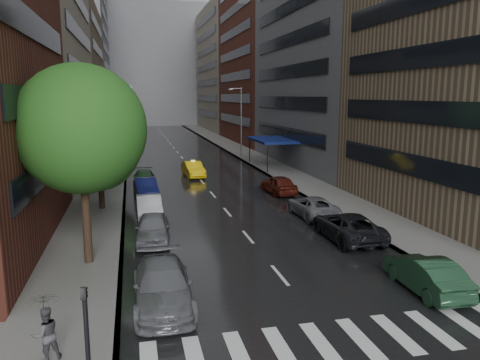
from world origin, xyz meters
name	(u,v)px	position (x,y,z in m)	size (l,w,h in m)	color
ground	(313,315)	(0.00, 0.00, 0.00)	(220.00, 220.00, 0.00)	gray
road	(179,154)	(0.00, 50.00, 0.01)	(14.00, 140.00, 0.01)	black
sidewalk_left	(112,155)	(-9.00, 50.00, 0.07)	(4.00, 140.00, 0.15)	gray
sidewalk_right	(241,152)	(9.00, 50.00, 0.07)	(4.00, 140.00, 0.15)	gray
crosswalk	(341,341)	(0.20, -2.00, 0.01)	(13.15, 2.80, 0.01)	silver
buildings_left	(66,40)	(-15.00, 58.79, 15.99)	(8.00, 108.00, 38.00)	maroon
buildings_right	(269,50)	(15.00, 56.70, 15.03)	(8.05, 109.10, 36.00)	#937A5B
building_far	(153,66)	(0.00, 118.00, 16.00)	(40.00, 14.00, 32.00)	slate
tree_near	(81,129)	(-8.60, 7.36, 6.55)	(6.01, 6.01, 9.57)	#382619
tree_mid	(98,128)	(-8.60, 18.63, 5.84)	(5.36, 5.36, 8.54)	#382619
tree_far	(106,121)	(-8.60, 30.38, 5.68)	(5.21, 5.21, 8.30)	#382619
taxi	(193,169)	(-0.45, 30.91, 0.77)	(1.63, 4.67, 1.54)	#E5B90C
parked_cars_left	(150,213)	(-5.40, 14.03, 0.76)	(2.31, 30.41, 1.59)	slate
parked_cars_right	(327,214)	(5.40, 11.13, 0.75)	(2.62, 24.87, 1.58)	#1C3D26
ped_black_umbrella	(45,323)	(-9.11, -1.27, 1.38)	(1.03, 0.98, 2.09)	#46464A
traffic_light	(87,340)	(-7.60, -4.23, 2.23)	(0.18, 0.15, 3.45)	black
street_lamp_left	(116,130)	(-7.72, 30.00, 4.89)	(1.74, 0.22, 9.00)	gray
street_lamp_right	(241,120)	(7.72, 45.00, 4.89)	(1.74, 0.22, 9.00)	gray
awning	(272,140)	(8.98, 35.00, 3.13)	(4.00, 8.00, 3.12)	navy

